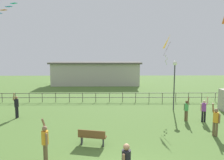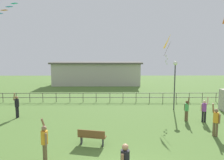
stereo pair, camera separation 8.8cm
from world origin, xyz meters
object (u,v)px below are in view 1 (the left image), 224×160
(park_bench, at_px, (92,137))
(person_0, at_px, (186,109))
(person_5, at_px, (45,141))
(person_4, at_px, (204,109))
(lamppost, at_px, (175,74))
(person_2, at_px, (216,120))
(kite_0, at_px, (170,43))
(person_1, at_px, (16,105))

(park_bench, relative_size, person_0, 0.88)
(person_0, height_order, person_5, person_5)
(person_4, bearing_deg, lamppost, 108.47)
(person_2, height_order, kite_0, kite_0)
(park_bench, bearing_deg, person_5, -136.82)
(person_4, xyz_separation_m, kite_0, (-1.60, 3.53, 4.81))
(lamppost, relative_size, person_5, 2.13)
(lamppost, bearing_deg, person_0, -89.95)
(person_4, distance_m, person_5, 11.15)
(person_0, xyz_separation_m, person_5, (-8.46, -5.96, 0.11))
(person_4, height_order, person_5, person_5)
(person_0, distance_m, person_5, 10.35)
(person_5, bearing_deg, person_2, 18.22)
(person_0, relative_size, kite_0, 0.69)
(park_bench, distance_m, person_5, 2.73)
(person_0, relative_size, person_5, 0.89)
(person_2, bearing_deg, kite_0, 100.49)
(person_1, bearing_deg, kite_0, 10.99)
(lamppost, height_order, person_1, lamppost)
(park_bench, xyz_separation_m, person_1, (-6.09, 5.00, 0.53))
(person_2, bearing_deg, person_0, 103.21)
(person_1, bearing_deg, person_2, -16.04)
(person_2, relative_size, person_4, 1.05)
(person_1, xyz_separation_m, kite_0, (12.15, 2.36, 4.76))
(person_1, xyz_separation_m, person_2, (13.29, -3.82, -0.01))
(park_bench, distance_m, person_1, 7.90)
(person_2, relative_size, kite_0, 0.77)
(lamppost, height_order, person_2, lamppost)
(lamppost, xyz_separation_m, person_1, (-12.59, -2.26, -2.10))
(kite_0, bearing_deg, person_1, -169.01)
(kite_0, bearing_deg, person_4, -65.67)
(lamppost, distance_m, person_5, 12.60)
(park_bench, relative_size, kite_0, 0.61)
(lamppost, distance_m, person_2, 6.48)
(person_0, distance_m, person_1, 12.63)
(person_0, distance_m, person_4, 1.19)
(lamppost, relative_size, person_1, 2.14)
(person_1, height_order, person_4, person_1)
(person_1, distance_m, person_5, 7.99)
(person_0, distance_m, person_2, 3.03)
(lamppost, relative_size, person_2, 2.16)
(lamppost, distance_m, kite_0, 2.70)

